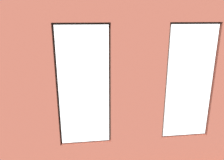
% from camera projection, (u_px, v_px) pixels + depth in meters
% --- Properties ---
extents(ground_plane, '(6.99, 6.13, 0.10)m').
position_uv_depth(ground_plane, '(115.00, 114.00, 6.68)').
color(ground_plane, brown).
extents(brick_wall_with_windows, '(6.39, 0.30, 3.38)m').
position_uv_depth(brick_wall_with_windows, '(137.00, 89.00, 3.64)').
color(brick_wall_with_windows, brown).
rests_on(brick_wall_with_windows, ground_plane).
extents(couch_by_window, '(1.79, 0.87, 0.80)m').
position_uv_depth(couch_by_window, '(108.00, 140.00, 4.59)').
color(couch_by_window, black).
rests_on(couch_by_window, ground_plane).
extents(couch_left, '(0.92, 2.05, 0.80)m').
position_uv_depth(couch_left, '(191.00, 97.00, 7.01)').
color(couch_left, black).
rests_on(couch_left, ground_plane).
extents(coffee_table, '(1.41, 0.70, 0.43)m').
position_uv_depth(coffee_table, '(99.00, 100.00, 6.64)').
color(coffee_table, '#A87547').
rests_on(coffee_table, ground_plane).
extents(cup_ceramic, '(0.08, 0.08, 0.10)m').
position_uv_depth(cup_ceramic, '(111.00, 95.00, 6.77)').
color(cup_ceramic, '#B23D38').
rests_on(cup_ceramic, coffee_table).
extents(candle_jar, '(0.08, 0.08, 0.09)m').
position_uv_depth(candle_jar, '(99.00, 97.00, 6.61)').
color(candle_jar, '#B7333D').
rests_on(candle_jar, coffee_table).
extents(table_plant_small, '(0.13, 0.13, 0.21)m').
position_uv_depth(table_plant_small, '(93.00, 94.00, 6.66)').
color(table_plant_small, '#47423D').
rests_on(table_plant_small, coffee_table).
extents(remote_gray, '(0.15, 0.16, 0.02)m').
position_uv_depth(remote_gray, '(103.00, 99.00, 6.54)').
color(remote_gray, '#59595B').
rests_on(remote_gray, coffee_table).
extents(remote_silver, '(0.17, 0.05, 0.02)m').
position_uv_depth(remote_silver, '(85.00, 100.00, 6.47)').
color(remote_silver, '#B2B2B7').
rests_on(remote_silver, coffee_table).
extents(media_console, '(1.11, 0.42, 0.46)m').
position_uv_depth(media_console, '(14.00, 114.00, 6.01)').
color(media_console, black).
rests_on(media_console, ground_plane).
extents(tv_flatscreen, '(1.10, 0.20, 0.73)m').
position_uv_depth(tv_flatscreen, '(11.00, 94.00, 5.84)').
color(tv_flatscreen, black).
rests_on(tv_flatscreen, media_console).
extents(potted_plant_mid_room_small, '(0.43, 0.43, 0.72)m').
position_uv_depth(potted_plant_mid_room_small, '(127.00, 90.00, 7.22)').
color(potted_plant_mid_room_small, gray).
rests_on(potted_plant_mid_room_small, ground_plane).
extents(potted_plant_corner_near_left, '(0.53, 0.53, 0.76)m').
position_uv_depth(potted_plant_corner_near_left, '(173.00, 76.00, 8.81)').
color(potted_plant_corner_near_left, '#47423D').
rests_on(potted_plant_corner_near_left, ground_plane).
extents(potted_plant_between_couches, '(0.43, 0.43, 0.65)m').
position_uv_depth(potted_plant_between_couches, '(169.00, 131.00, 4.77)').
color(potted_plant_between_couches, '#47423D').
rests_on(potted_plant_between_couches, ground_plane).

